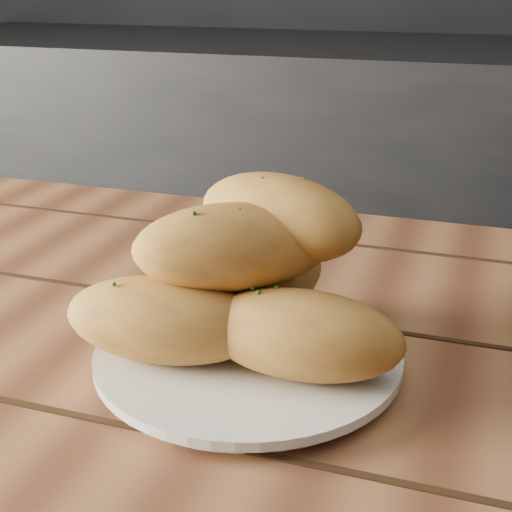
{
  "coord_description": "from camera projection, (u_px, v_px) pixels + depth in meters",
  "views": [
    {
      "loc": [
        0.01,
        0.12,
        1.05
      ],
      "look_at": [
        -0.15,
        0.61,
        0.84
      ],
      "focal_mm": 50.0,
      "sensor_mm": 36.0,
      "label": 1
    }
  ],
  "objects": [
    {
      "name": "counter",
      "position": [
        469.0,
        252.0,
        1.62
      ],
      "size": [
        2.8,
        0.6,
        0.9
      ],
      "primitive_type": "cube",
      "color": "black",
      "rests_on": "ground"
    },
    {
      "name": "bread_rolls",
      "position": [
        247.0,
        281.0,
        0.55
      ],
      "size": [
        0.26,
        0.22,
        0.14
      ],
      "color": "#C08235",
      "rests_on": "plate"
    },
    {
      "name": "plate",
      "position": [
        248.0,
        357.0,
        0.57
      ],
      "size": [
        0.25,
        0.25,
        0.02
      ],
      "color": "silver",
      "rests_on": "table"
    }
  ]
}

